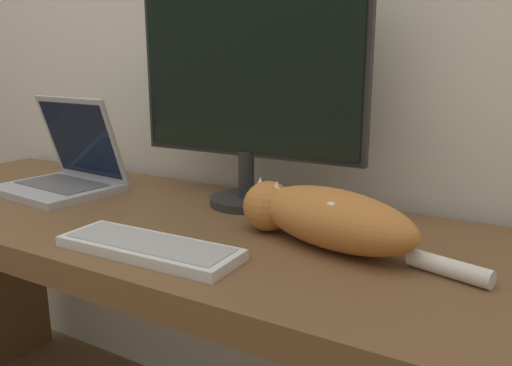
# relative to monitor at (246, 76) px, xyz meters

# --- Properties ---
(desk) EXTENTS (1.79, 0.63, 0.74)m
(desk) POSITION_rel_monitor_xyz_m (-0.15, -0.18, -0.46)
(desk) COLOR brown
(desk) RESTS_ON ground_plane
(monitor) EXTENTS (0.61, 0.19, 0.58)m
(monitor) POSITION_rel_monitor_xyz_m (0.00, 0.00, 0.00)
(monitor) COLOR #282828
(monitor) RESTS_ON desk
(laptop) EXTENTS (0.33, 0.28, 0.26)m
(laptop) POSITION_rel_monitor_xyz_m (-0.52, -0.13, -0.27)
(laptop) COLOR #B7B7BC
(laptop) RESTS_ON desk
(external_keyboard) EXTENTS (0.37, 0.13, 0.02)m
(external_keyboard) POSITION_rel_monitor_xyz_m (0.01, -0.38, -0.31)
(external_keyboard) COLOR white
(external_keyboard) RESTS_ON desk
(cat) EXTENTS (0.50, 0.23, 0.12)m
(cat) POSITION_rel_monitor_xyz_m (0.28, -0.17, -0.26)
(cat) COLOR #C67A38
(cat) RESTS_ON desk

